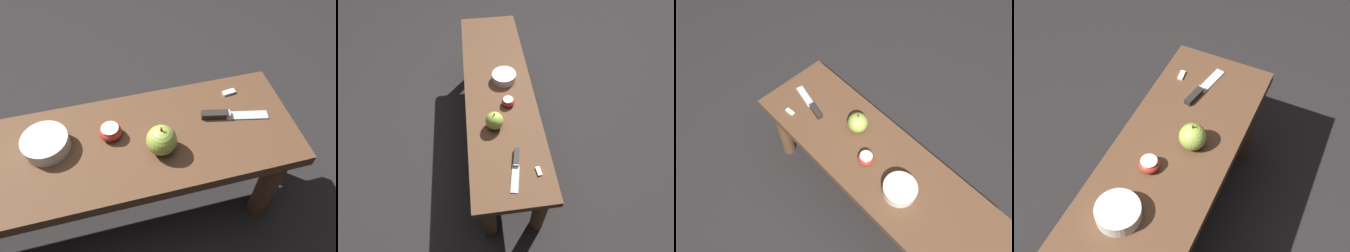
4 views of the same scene
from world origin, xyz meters
TOP-DOWN VIEW (x-y plane):
  - ground_plane at (0.00, 0.00)m, footprint 8.00×8.00m
  - wooden_bench at (0.00, 0.00)m, footprint 1.37×0.37m
  - knife at (-0.49, -0.02)m, footprint 0.21×0.07m
  - apple_whole at (-0.27, 0.05)m, footprint 0.09×0.09m
  - apple_cut at (-0.14, -0.04)m, footprint 0.07×0.07m
  - apple_slice_near_knife at (-0.54, -0.11)m, footprint 0.04×0.02m
  - bowl at (0.04, -0.04)m, footprint 0.13×0.13m

SIDE VIEW (x-z plane):
  - ground_plane at x=0.00m, z-range 0.00..0.00m
  - wooden_bench at x=0.00m, z-range 0.14..0.59m
  - apple_slice_near_knife at x=-0.54m, z-range 0.45..0.46m
  - knife at x=-0.49m, z-range 0.45..0.47m
  - apple_cut at x=-0.14m, z-range 0.45..0.49m
  - bowl at x=0.04m, z-range 0.45..0.49m
  - apple_whole at x=-0.27m, z-range 0.44..0.54m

